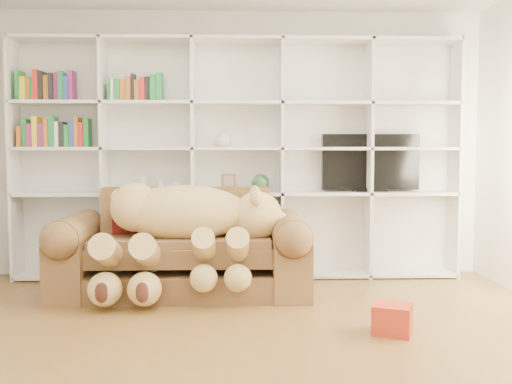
{
  "coord_description": "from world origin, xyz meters",
  "views": [
    {
      "loc": [
        -0.0,
        -3.4,
        1.26
      ],
      "look_at": [
        0.16,
        1.63,
        0.91
      ],
      "focal_mm": 40.0,
      "sensor_mm": 36.0,
      "label": 1
    }
  ],
  "objects_px": {
    "teddy_bear": "(184,224)",
    "gift_box": "(392,319)",
    "tv": "(370,163)",
    "sofa": "(183,254)"
  },
  "relations": [
    {
      "from": "teddy_bear",
      "to": "gift_box",
      "type": "height_order",
      "value": "teddy_bear"
    },
    {
      "from": "sofa",
      "to": "tv",
      "type": "height_order",
      "value": "tv"
    },
    {
      "from": "teddy_bear",
      "to": "tv",
      "type": "relative_size",
      "value": 1.67
    },
    {
      "from": "teddy_bear",
      "to": "sofa",
      "type": "bearing_deg",
      "value": 97.01
    },
    {
      "from": "gift_box",
      "to": "teddy_bear",
      "type": "bearing_deg",
      "value": 146.29
    },
    {
      "from": "sofa",
      "to": "tv",
      "type": "bearing_deg",
      "value": 20.35
    },
    {
      "from": "sofa",
      "to": "tv",
      "type": "relative_size",
      "value": 2.25
    },
    {
      "from": "sofa",
      "to": "tv",
      "type": "distance_m",
      "value": 2.12
    },
    {
      "from": "gift_box",
      "to": "tv",
      "type": "distance_m",
      "value": 2.18
    },
    {
      "from": "sofa",
      "to": "teddy_bear",
      "type": "distance_m",
      "value": 0.35
    }
  ]
}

